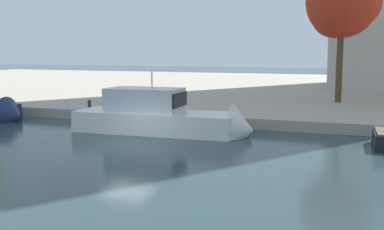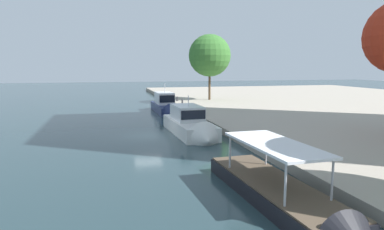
# 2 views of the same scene
# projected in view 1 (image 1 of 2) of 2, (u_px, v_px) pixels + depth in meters

# --- Properties ---
(ground_plane) EXTENTS (220.00, 220.00, 0.00)m
(ground_plane) POSITION_uv_depth(u_px,v_px,m) (127.00, 145.00, 23.99)
(ground_plane) COLOR #23383D
(dock_promenade) EXTENTS (120.00, 55.00, 0.67)m
(dock_promenade) POSITION_uv_depth(u_px,v_px,m) (264.00, 88.00, 55.79)
(dock_promenade) COLOR #A39989
(dock_promenade) RESTS_ON ground_plane
(motor_yacht_1) EXTENTS (10.61, 3.33, 4.59)m
(motor_yacht_1) POSITION_uv_depth(u_px,v_px,m) (165.00, 120.00, 27.37)
(motor_yacht_1) COLOR silver
(motor_yacht_1) RESTS_ON ground_plane
(mooring_bollard_0) EXTENTS (0.25, 0.25, 0.69)m
(mooring_bollard_0) POSITION_uv_depth(u_px,v_px,m) (89.00, 104.00, 32.89)
(mooring_bollard_0) COLOR #2D2D33
(mooring_bollard_0) RESTS_ON dock_promenade
(tree_2) EXTENTS (5.75, 5.76, 10.61)m
(tree_2) POSITION_uv_depth(u_px,v_px,m) (343.00, 5.00, 36.83)
(tree_2) COLOR #4C3823
(tree_2) RESTS_ON dock_promenade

